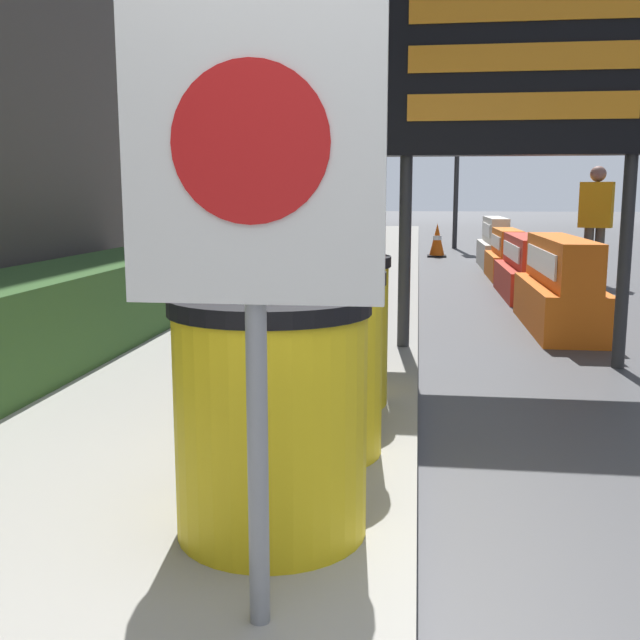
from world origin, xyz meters
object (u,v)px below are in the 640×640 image
jersey_barrier_white (495,245)px  jersey_barrier_orange_far (560,289)px  jersey_barrier_red_striped (525,270)px  barrel_drum_back (329,330)px  traffic_cone_near (437,241)px  barrel_drum_middle (309,362)px  pedestrian_worker (596,215)px  barrel_drum_foreground (271,415)px  jersey_barrier_orange_near (506,257)px  message_board (521,59)px  traffic_light_near_curb (458,134)px  warning_sign (252,187)px

jersey_barrier_white → jersey_barrier_orange_far: bearing=-90.0°
jersey_barrier_red_striped → jersey_barrier_white: jersey_barrier_white is taller
barrel_drum_back → traffic_cone_near: size_ratio=1.20×
barrel_drum_middle → jersey_barrier_red_striped: size_ratio=0.42×
barrel_drum_middle → jersey_barrier_orange_far: bearing=65.9°
pedestrian_worker → barrel_drum_foreground: bearing=92.9°
jersey_barrier_orange_near → traffic_cone_near: jersey_barrier_orange_near is taller
message_board → traffic_light_near_curb: (0.18, 13.32, 0.47)m
warning_sign → jersey_barrier_white: warning_sign is taller
barrel_drum_back → warning_sign: size_ratio=0.49×
barrel_drum_back → jersey_barrier_white: (1.97, 10.24, -0.16)m
traffic_cone_near → jersey_barrier_red_striped: bearing=-80.8°
traffic_cone_near → pedestrian_worker: bearing=-64.7°
jersey_barrier_orange_far → traffic_light_near_curb: 11.83m
message_board → jersey_barrier_red_striped: size_ratio=1.53×
barrel_drum_foreground → warning_sign: 1.03m
barrel_drum_foreground → traffic_cone_near: barrel_drum_foreground is taller
pedestrian_worker → traffic_light_near_curb: bearing=-55.0°
traffic_light_near_curb → pedestrian_worker: (1.75, -7.46, -1.80)m
barrel_drum_foreground → jersey_barrier_white: (1.97, 12.01, -0.16)m
traffic_light_near_curb → jersey_barrier_white: bearing=-83.9°
barrel_drum_foreground → jersey_barrier_white: barrel_drum_foreground is taller
jersey_barrier_white → pedestrian_worker: bearing=-64.8°
barrel_drum_back → message_board: message_board is taller
jersey_barrier_orange_far → pedestrian_worker: (1.23, 4.10, 0.65)m
jersey_barrier_orange_far → warning_sign: bearing=-107.8°
barrel_drum_foreground → jersey_barrier_red_striped: bearing=75.8°
barrel_drum_foreground → barrel_drum_middle: bearing=89.2°
barrel_drum_middle → traffic_light_near_curb: 16.18m
barrel_drum_middle → jersey_barrier_orange_far: 4.81m
jersey_barrier_red_striped → pedestrian_worker: pedestrian_worker is taller
barrel_drum_back → warning_sign: (0.08, -2.39, 0.82)m
jersey_barrier_red_striped → jersey_barrier_white: (0.00, 4.22, 0.05)m
message_board → traffic_cone_near: 10.86m
jersey_barrier_orange_near → pedestrian_worker: 1.56m
jersey_barrier_white → traffic_cone_near: size_ratio=2.68×
traffic_cone_near → jersey_barrier_white: bearing=-64.6°
jersey_barrier_orange_near → jersey_barrier_orange_far: bearing=-90.0°
barrel_drum_back → jersey_barrier_orange_near: bearing=76.6°
warning_sign → traffic_cone_near: size_ratio=2.44×
warning_sign → traffic_light_near_curb: 17.57m
warning_sign → pedestrian_worker: bearing=72.6°
jersey_barrier_orange_near → jersey_barrier_white: size_ratio=0.82×
barrel_drum_foreground → message_board: message_board is taller
message_board → jersey_barrier_orange_near: (0.70, 6.50, -2.04)m
jersey_barrier_red_striped → traffic_cone_near: jersey_barrier_red_striped is taller
barrel_drum_middle → jersey_barrier_orange_near: barrel_drum_middle is taller
warning_sign → message_board: bearing=73.9°
traffic_cone_near → traffic_light_near_curb: bearing=79.1°
message_board → jersey_barrier_orange_near: message_board is taller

